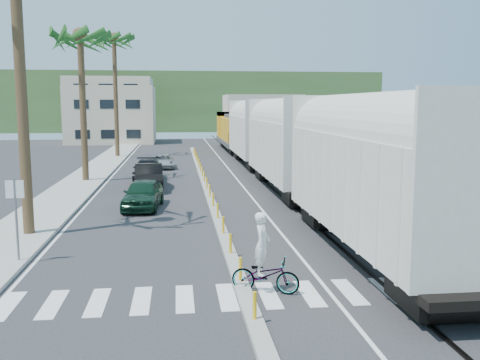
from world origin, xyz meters
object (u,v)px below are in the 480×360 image
Objects in this scene: street_sign at (16,208)px; cyclist at (265,268)px; car_second at (149,177)px; car_lead at (143,194)px.

street_sign reaches higher than cyclist.
car_second is (3.62, 16.03, -1.16)m from street_sign.
car_lead is 0.93× the size of car_second.
cyclist is (4.30, -19.78, -0.07)m from car_second.
car_lead is (3.64, 9.59, -1.20)m from street_sign.
street_sign is 1.22× the size of cyclist.
car_second is at bearing 33.41° from cyclist.
car_second reaches higher than car_lead.
cyclist is at bearing -81.10° from car_second.
street_sign is 16.48m from car_second.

